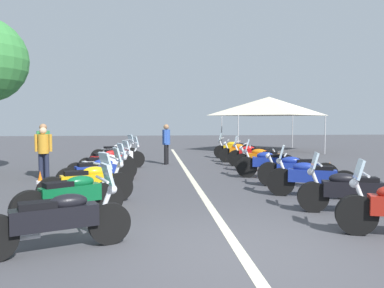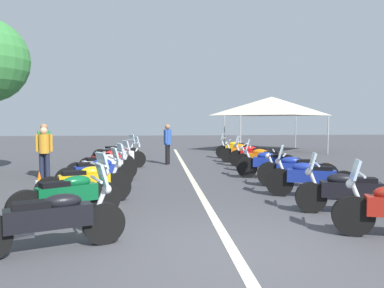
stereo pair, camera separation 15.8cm
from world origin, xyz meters
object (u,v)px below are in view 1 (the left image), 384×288
object	(u,v)px
motorcycle_right_row_8	(235,149)
motorcycle_right_row_6	(252,155)
motorcycle_left_row_3	(97,173)
motorcycle_right_row_7	(241,152)
traffic_cone_1	(330,173)
motorcycle_right_row_3	(297,170)
motorcycle_right_row_2	(311,177)
traffic_cone_0	(40,184)
motorcycle_left_row_5	(108,161)
event_tent	(269,106)
motorcycle_left_row_0	(58,219)
motorcycle_left_row_1	(72,196)
motorcycle_right_row_1	(350,190)
motorcycle_right_row_5	(263,159)
bystander_0	(44,146)
motorcycle_left_row_4	(104,166)
motorcycle_right_row_4	(270,163)
motorcycle_left_row_6	(118,156)
bystander_2	(43,149)
bystander_1	(166,141)
motorcycle_left_row_7	(116,153)
motorcycle_left_row_2	(88,183)

from	to	relation	value
motorcycle_right_row_8	motorcycle_right_row_6	bearing A→B (deg)	111.74
motorcycle_left_row_3	motorcycle_right_row_7	xyz separation A→B (m)	(5.90, -5.22, -0.01)
motorcycle_left_row_3	traffic_cone_1	bearing A→B (deg)	-20.36
motorcycle_right_row_3	motorcycle_right_row_2	bearing A→B (deg)	95.19
motorcycle_right_row_6	traffic_cone_0	size ratio (longest dim) A/B	3.05
motorcycle_left_row_5	event_tent	world-z (taller)	event_tent
motorcycle_left_row_0	motorcycle_right_row_7	bearing A→B (deg)	41.99
motorcycle_left_row_1	motorcycle_right_row_6	world-z (taller)	motorcycle_left_row_1
motorcycle_right_row_1	motorcycle_right_row_3	world-z (taller)	motorcycle_right_row_1
motorcycle_right_row_5	motorcycle_right_row_3	bearing A→B (deg)	115.68
bystander_0	motorcycle_right_row_7	bearing A→B (deg)	-125.56
motorcycle_right_row_8	motorcycle_right_row_2	bearing A→B (deg)	111.07
motorcycle_left_row_4	motorcycle_right_row_7	world-z (taller)	motorcycle_left_row_4
motorcycle_left_row_5	motorcycle_right_row_4	xyz separation A→B (m)	(-1.39, -5.19, 0.03)
motorcycle_right_row_2	motorcycle_right_row_7	distance (m)	7.33
motorcycle_left_row_3	motorcycle_right_row_7	size ratio (longest dim) A/B	0.97
motorcycle_right_row_6	motorcycle_left_row_6	bearing A→B (deg)	24.87
motorcycle_right_row_1	motorcycle_right_row_2	distance (m)	1.57
motorcycle_right_row_1	motorcycle_right_row_8	world-z (taller)	motorcycle_right_row_8
motorcycle_right_row_2	bystander_2	size ratio (longest dim) A/B	1.24
traffic_cone_1	bystander_0	distance (m)	8.84
motorcycle_right_row_5	bystander_0	distance (m)	7.38
motorcycle_left_row_4	event_tent	size ratio (longest dim) A/B	0.37
motorcycle_left_row_0	bystander_1	xyz separation A→B (m)	(10.21, -1.86, 0.51)
motorcycle_left_row_3	motorcycle_right_row_2	bearing A→B (deg)	-40.57
motorcycle_right_row_8	bystander_0	xyz separation A→B (m)	(-5.04, 7.35, 0.54)
motorcycle_right_row_4	motorcycle_left_row_3	bearing A→B (deg)	31.66
motorcycle_left_row_7	motorcycle_right_row_5	distance (m)	6.17
traffic_cone_1	motorcycle_left_row_6	bearing A→B (deg)	58.94
motorcycle_left_row_2	motorcycle_right_row_7	xyz separation A→B (m)	(7.52, -5.19, -0.02)
motorcycle_right_row_7	bystander_1	distance (m)	3.29
motorcycle_left_row_5	motorcycle_left_row_7	size ratio (longest dim) A/B	0.93
motorcycle_right_row_4	motorcycle_right_row_8	bearing A→B (deg)	-77.62
motorcycle_left_row_0	motorcycle_right_row_6	bearing A→B (deg)	38.07
motorcycle_right_row_4	motorcycle_right_row_6	xyz separation A→B (m)	(2.84, -0.19, -0.01)
motorcycle_left_row_4	bystander_1	world-z (taller)	bystander_1
motorcycle_left_row_0	event_tent	distance (m)	18.43
motorcycle_left_row_5	event_tent	distance (m)	12.34
motorcycle_left_row_3	motorcycle_right_row_6	world-z (taller)	motorcycle_right_row_6
traffic_cone_0	motorcycle_left_row_6	bearing A→B (deg)	-15.45
motorcycle_left_row_5	bystander_1	bearing A→B (deg)	17.38
motorcycle_left_row_1	traffic_cone_0	distance (m)	2.73
motorcycle_left_row_7	traffic_cone_1	bearing A→B (deg)	-71.20
motorcycle_left_row_7	motorcycle_right_row_4	size ratio (longest dim) A/B	0.88
motorcycle_left_row_0	motorcycle_right_row_2	distance (m)	5.93
motorcycle_left_row_4	traffic_cone_1	world-z (taller)	motorcycle_left_row_4
motorcycle_left_row_4	traffic_cone_0	size ratio (longest dim) A/B	3.21
motorcycle_left_row_3	motorcycle_right_row_2	size ratio (longest dim) A/B	0.96
motorcycle_left_row_1	traffic_cone_0	size ratio (longest dim) A/B	2.90
motorcycle_right_row_4	bystander_2	distance (m)	7.07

